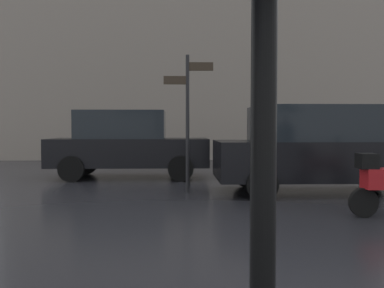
# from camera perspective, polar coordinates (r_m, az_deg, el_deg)

# --- Properties ---
(parked_car_left) EXTENTS (4.40, 1.93, 1.89)m
(parked_car_left) POSITION_cam_1_polar(r_m,az_deg,el_deg) (11.74, -8.97, 0.04)
(parked_car_left) COLOR black
(parked_car_left) RESTS_ON ground
(parked_car_right) EXTENTS (4.59, 2.04, 1.88)m
(parked_car_right) POSITION_cam_1_polar(r_m,az_deg,el_deg) (9.31, 17.18, -0.68)
(parked_car_right) COLOR black
(parked_car_right) RESTS_ON ground
(street_signpost) EXTENTS (1.08, 0.08, 3.00)m
(street_signpost) POSITION_cam_1_polar(r_m,az_deg,el_deg) (8.97, -0.59, 4.85)
(street_signpost) COLOR black
(street_signpost) RESTS_ON ground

